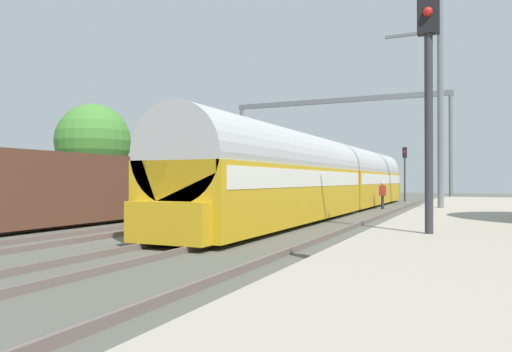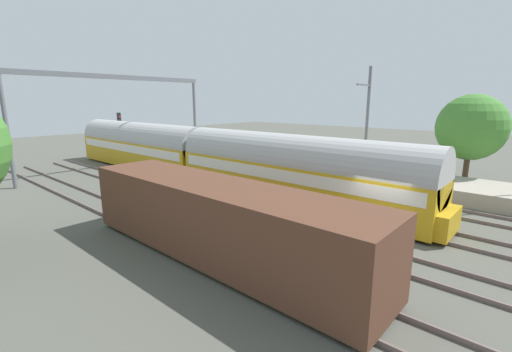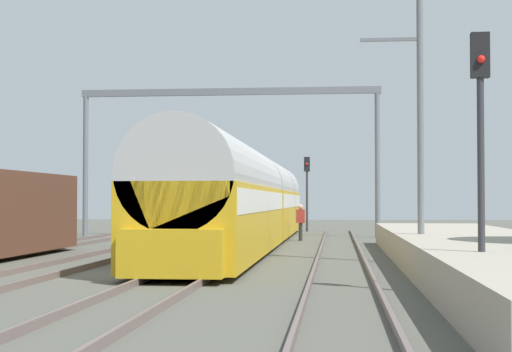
# 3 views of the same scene
# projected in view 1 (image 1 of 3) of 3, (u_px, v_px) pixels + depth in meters

# --- Properties ---
(ground) EXTENTS (120.00, 120.00, 0.00)m
(ground) POSITION_uv_depth(u_px,v_px,m) (161.00, 237.00, 15.54)
(ground) COLOR #52534A
(track_far_west) EXTENTS (1.52, 60.00, 0.16)m
(track_far_west) POSITION_uv_depth(u_px,v_px,m) (32.00, 227.00, 17.93)
(track_far_west) COLOR #6A5A57
(track_far_west) RESTS_ON ground
(track_west) EXTENTS (1.51, 60.00, 0.16)m
(track_west) POSITION_uv_depth(u_px,v_px,m) (114.00, 231.00, 16.34)
(track_west) COLOR #6A5A57
(track_west) RESTS_ON ground
(track_east) EXTENTS (1.51, 60.00, 0.16)m
(track_east) POSITION_uv_depth(u_px,v_px,m) (213.00, 237.00, 14.74)
(track_east) COLOR #6A5A57
(track_east) RESTS_ON ground
(track_far_east) EXTENTS (1.52, 60.00, 0.16)m
(track_far_east) POSITION_uv_depth(u_px,v_px,m) (337.00, 244.00, 13.15)
(track_far_east) COLOR #6A5A57
(track_far_east) RESTS_ON ground
(platform) EXTENTS (4.40, 28.00, 0.90)m
(platform) POSITION_uv_depth(u_px,v_px,m) (490.00, 229.00, 13.40)
(platform) COLOR #A39989
(platform) RESTS_ON ground
(passenger_train) EXTENTS (2.93, 32.85, 3.82)m
(passenger_train) POSITION_uv_depth(u_px,v_px,m) (334.00, 177.00, 27.45)
(passenger_train) COLOR gold
(passenger_train) RESTS_ON ground
(freight_car) EXTENTS (2.80, 13.00, 2.70)m
(freight_car) POSITION_uv_depth(u_px,v_px,m) (101.00, 188.00, 21.23)
(freight_car) COLOR #563323
(freight_car) RESTS_ON ground
(person_crossing) EXTENTS (0.41, 0.25, 1.73)m
(person_crossing) POSITION_uv_depth(u_px,v_px,m) (383.00, 193.00, 30.20)
(person_crossing) COLOR #292929
(person_crossing) RESTS_ON ground
(railway_signal_near) EXTENTS (0.36, 0.30, 5.24)m
(railway_signal_near) POSITION_uv_depth(u_px,v_px,m) (429.00, 92.00, 8.29)
(railway_signal_near) COLOR #2D2D33
(railway_signal_near) RESTS_ON ground
(railway_signal_far) EXTENTS (0.36, 0.30, 4.61)m
(railway_signal_far) POSITION_uv_depth(u_px,v_px,m) (405.00, 167.00, 40.74)
(railway_signal_far) COLOR #2D2D33
(railway_signal_far) RESTS_ON ground
(catenary_gantry) EXTENTS (15.98, 0.28, 7.86)m
(catenary_gantry) POSITION_uv_depth(u_px,v_px,m) (337.00, 125.00, 35.43)
(catenary_gantry) COLOR slate
(catenary_gantry) RESTS_ON ground
(catenary_pole_east_mid) EXTENTS (1.90, 0.20, 8.00)m
(catenary_pole_east_mid) POSITION_uv_depth(u_px,v_px,m) (439.00, 110.00, 16.07)
(catenary_pole_east_mid) COLOR slate
(catenary_pole_east_mid) RESTS_ON ground
(tree_west_background) EXTENTS (4.64, 4.64, 6.60)m
(tree_west_background) POSITION_uv_depth(u_px,v_px,m) (93.00, 141.00, 30.29)
(tree_west_background) COLOR #4C3826
(tree_west_background) RESTS_ON ground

